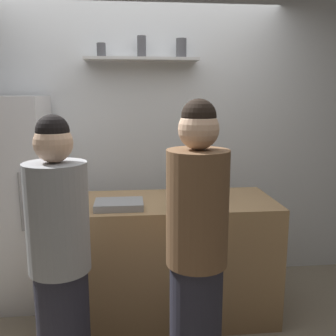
# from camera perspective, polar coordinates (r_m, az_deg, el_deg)

# --- Properties ---
(back_wall_assembly) EXTENTS (4.80, 0.32, 2.60)m
(back_wall_assembly) POSITION_cam_1_polar(r_m,az_deg,el_deg) (3.55, -4.12, 4.15)
(back_wall_assembly) COLOR white
(back_wall_assembly) RESTS_ON ground
(refrigerator) EXTENTS (0.63, 0.60, 1.71)m
(refrigerator) POSITION_cam_1_polar(r_m,az_deg,el_deg) (3.39, -22.47, -4.76)
(refrigerator) COLOR white
(refrigerator) RESTS_ON ground
(counter) EXTENTS (1.62, 0.69, 0.93)m
(counter) POSITION_cam_1_polar(r_m,az_deg,el_deg) (3.06, 0.00, -13.27)
(counter) COLOR #9E7A51
(counter) RESTS_ON ground
(baking_pan) EXTENTS (0.34, 0.24, 0.05)m
(baking_pan) POSITION_cam_1_polar(r_m,az_deg,el_deg) (2.73, -7.32, -5.43)
(baking_pan) COLOR gray
(baking_pan) RESTS_ON counter
(utensil_holder) EXTENTS (0.10, 0.10, 0.22)m
(utensil_holder) POSITION_cam_1_polar(r_m,az_deg,el_deg) (3.05, 6.39, -2.95)
(utensil_holder) COLOR #B2B2B7
(utensil_holder) RESTS_ON counter
(wine_bottle_pale_glass) EXTENTS (0.07, 0.07, 0.34)m
(wine_bottle_pale_glass) POSITION_cam_1_polar(r_m,az_deg,el_deg) (2.98, 1.63, -1.88)
(wine_bottle_pale_glass) COLOR #B2BFB2
(wine_bottle_pale_glass) RESTS_ON counter
(wine_bottle_green_glass) EXTENTS (0.07, 0.07, 0.32)m
(wine_bottle_green_glass) POSITION_cam_1_polar(r_m,az_deg,el_deg) (2.66, 1.00, -3.58)
(wine_bottle_green_glass) COLOR #19471E
(wine_bottle_green_glass) RESTS_ON counter
(water_bottle_plastic) EXTENTS (0.09, 0.09, 0.24)m
(water_bottle_plastic) POSITION_cam_1_polar(r_m,az_deg,el_deg) (2.89, 5.97, -2.77)
(water_bottle_plastic) COLOR silver
(water_bottle_plastic) RESTS_ON counter
(person_brown_jacket) EXTENTS (0.34, 0.34, 1.70)m
(person_brown_jacket) POSITION_cam_1_polar(r_m,az_deg,el_deg) (2.18, 4.29, -12.88)
(person_brown_jacket) COLOR #262633
(person_brown_jacket) RESTS_ON ground
(person_grey_hoodie) EXTENTS (0.34, 0.34, 1.62)m
(person_grey_hoodie) POSITION_cam_1_polar(r_m,az_deg,el_deg) (2.27, -15.79, -13.53)
(person_grey_hoodie) COLOR #262633
(person_grey_hoodie) RESTS_ON ground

